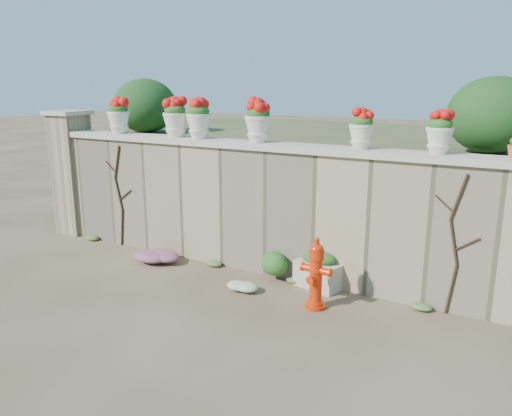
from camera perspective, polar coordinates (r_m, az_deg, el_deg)
The scene contains 20 objects.
ground at distance 7.11m, azimuth -8.36°, elevation -11.02°, with size 80.00×80.00×0.00m, color #503C28.
stone_wall at distance 8.18m, azimuth -0.85°, elevation -0.08°, with size 8.00×0.40×2.00m, color #9D8B69.
wall_cap at distance 7.99m, azimuth -0.88°, elevation 7.24°, with size 8.10×0.52×0.10m, color beige.
gate_pillar at distance 10.81m, azimuth -20.20°, elevation 3.90°, with size 0.72×0.72×2.48m.
raised_fill at distance 11.00m, azimuth 7.68°, elevation 3.43°, with size 9.00×6.00×2.00m, color #384C23.
back_shrub_left at distance 10.82m, azimuth -12.53°, elevation 11.33°, with size 1.30×1.30×1.10m, color #143814.
back_shrub_right at distance 8.07m, azimuth 25.51°, elevation 9.54°, with size 1.30×1.30×1.10m, color #143814.
vine_left at distance 9.63m, azimuth -15.36°, elevation 1.51°, with size 0.60×0.04×1.91m.
vine_right at distance 6.95m, azimuth 21.75°, elevation -3.74°, with size 0.60×0.04×1.91m.
fire_hydrant at distance 6.84m, azimuth 6.86°, elevation -7.42°, with size 0.43×0.31×1.00m.
planter_box at distance 7.61m, azimuth 7.17°, elevation -7.12°, with size 0.76×0.55×0.57m.
green_shrub at distance 7.82m, azimuth 1.70°, elevation -6.12°, with size 0.63×0.57×0.60m, color #1E5119.
magenta_clump at distance 8.76m, azimuth -11.17°, elevation -5.34°, with size 0.98×0.65×0.26m, color #B92591.
white_flowers at distance 7.47m, azimuth -1.41°, elevation -8.85°, with size 0.49×0.39×0.18m, color white.
urn_pot_0 at distance 9.67m, azimuth -15.44°, elevation 10.12°, with size 0.41×0.41×0.65m.
urn_pot_1 at distance 8.79m, azimuth -9.21°, elevation 10.14°, with size 0.42×0.42×0.66m.
urn_pot_2 at distance 8.49m, azimuth -6.56°, elevation 10.08°, with size 0.42×0.42×0.66m.
urn_pot_3 at distance 7.87m, azimuth 0.25°, elevation 9.89°, with size 0.42×0.42×0.66m.
urn_pot_4 at distance 7.20m, azimuth 11.97°, elevation 8.79°, with size 0.35×0.35×0.55m.
urn_pot_5 at distance 6.95m, azimuth 20.25°, elevation 8.08°, with size 0.35×0.35×0.56m.
Camera 1 is at (4.05, -5.03, 2.99)m, focal length 35.00 mm.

